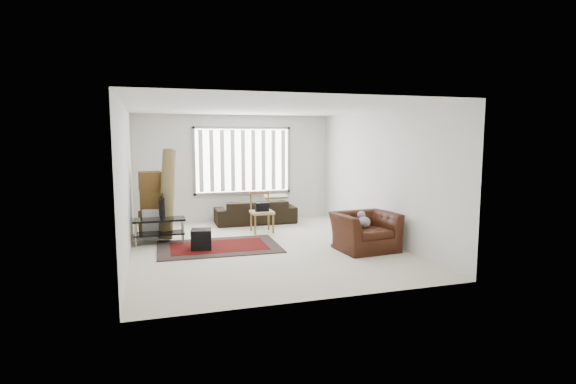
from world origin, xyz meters
name	(u,v)px	position (x,y,z in m)	size (l,w,h in m)	color
room	(259,156)	(0.03, 0.51, 1.76)	(6.00, 6.02, 2.71)	beige
persian_rug	(219,247)	(-0.85, 0.25, 0.01)	(2.38, 1.62, 0.02)	black
tv_stand	(159,226)	(-1.95, 0.95, 0.37)	(1.02, 0.46, 0.51)	black
tv	(159,207)	(-1.95, 0.95, 0.74)	(0.82, 0.11, 0.47)	black
subwoofer	(201,239)	(-1.20, 0.17, 0.21)	(0.38, 0.38, 0.38)	black
moving_boxes	(152,206)	(-2.08, 1.80, 0.65)	(0.60, 0.55, 1.40)	brown
white_flatpack	(155,225)	(-2.03, 1.29, 0.32)	(0.51, 0.07, 0.64)	silver
rolled_rug	(167,194)	(-1.75, 1.42, 0.95)	(0.29, 0.29, 1.91)	brown
sofa	(255,208)	(0.40, 2.45, 0.38)	(1.99, 0.86, 0.77)	black
side_chair	(262,210)	(0.30, 1.39, 0.50)	(0.49, 0.49, 0.91)	#9C8C66
armchair	(365,229)	(1.79, -0.78, 0.41)	(1.18, 1.05, 0.82)	#34150A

